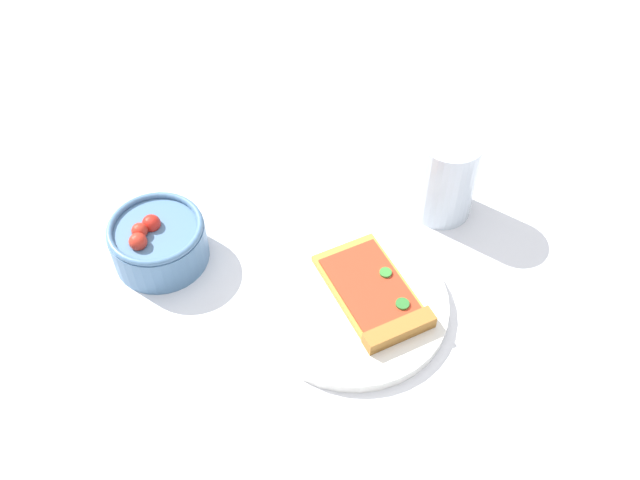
{
  "coord_description": "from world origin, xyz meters",
  "views": [
    {
      "loc": [
        -0.13,
        -0.51,
        0.69
      ],
      "look_at": [
        0.0,
        0.03,
        0.03
      ],
      "focal_mm": 39.76,
      "sensor_mm": 36.0,
      "label": 1
    }
  ],
  "objects": [
    {
      "name": "ground_plane",
      "position": [
        0.0,
        0.0,
        0.0
      ],
      "size": [
        2.4,
        2.4,
        0.0
      ],
      "primitive_type": "plane",
      "color": "silver",
      "rests_on": "ground"
    },
    {
      "name": "plate",
      "position": [
        0.02,
        -0.05,
        0.01
      ],
      "size": [
        0.23,
        0.23,
        0.01
      ],
      "primitive_type": "cylinder",
      "color": "white",
      "rests_on": "ground_plane"
    },
    {
      "name": "pizza_slice_main",
      "position": [
        0.05,
        -0.06,
        0.02
      ],
      "size": [
        0.11,
        0.16,
        0.02
      ],
      "color": "gold",
      "rests_on": "plate"
    },
    {
      "name": "salad_bowl",
      "position": [
        -0.19,
        0.07,
        0.03
      ],
      "size": [
        0.12,
        0.12,
        0.07
      ],
      "color": "#4C7299",
      "rests_on": "ground_plane"
    },
    {
      "name": "soda_glass",
      "position": [
        0.18,
        0.07,
        0.06
      ],
      "size": [
        0.08,
        0.08,
        0.12
      ],
      "color": "silver",
      "rests_on": "ground_plane"
    }
  ]
}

